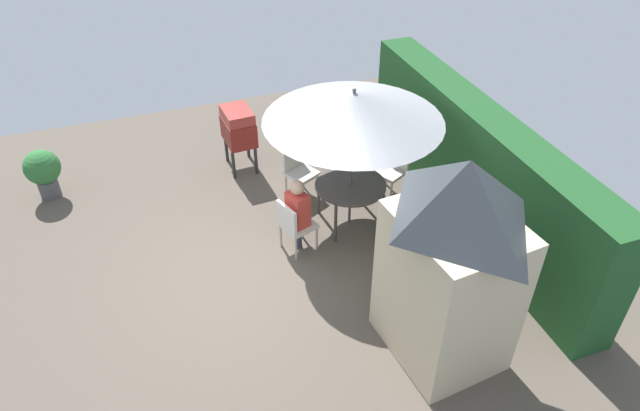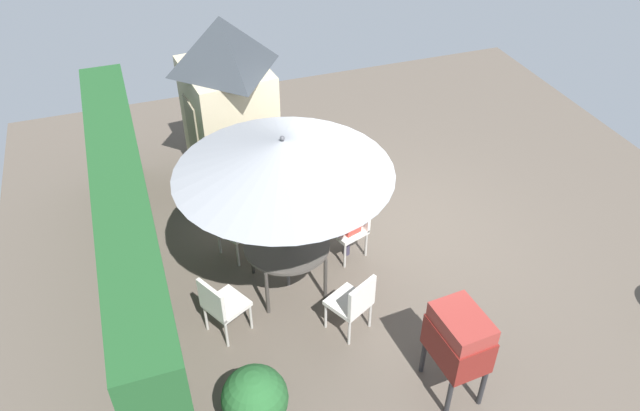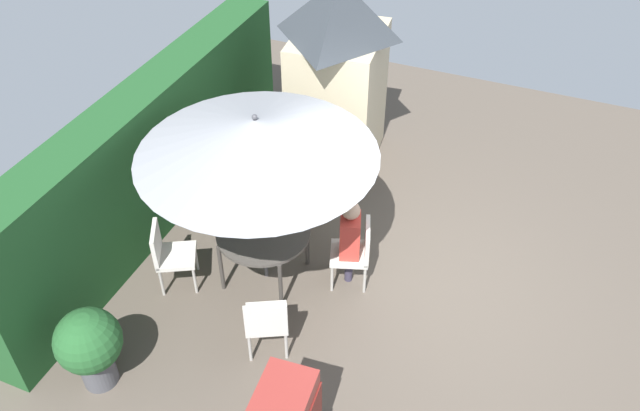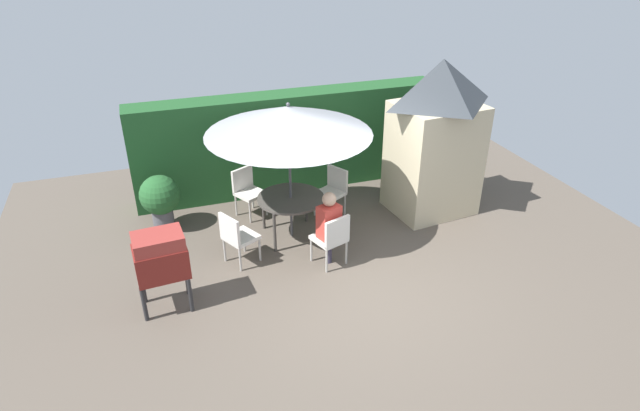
# 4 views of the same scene
# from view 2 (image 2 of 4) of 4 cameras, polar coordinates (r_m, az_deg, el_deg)

# --- Properties ---
(ground_plane) EXTENTS (11.00, 11.00, 0.00)m
(ground_plane) POSITION_cam_2_polar(r_m,az_deg,el_deg) (9.43, 5.48, -2.87)
(ground_plane) COLOR brown
(hedge_backdrop) EXTENTS (6.11, 0.62, 1.97)m
(hedge_backdrop) POSITION_cam_2_polar(r_m,az_deg,el_deg) (8.23, -17.02, -2.79)
(hedge_backdrop) COLOR #1E4C23
(hedge_backdrop) RESTS_ON ground
(garden_shed) EXTENTS (1.66, 1.43, 2.85)m
(garden_shed) POSITION_cam_2_polar(r_m,az_deg,el_deg) (9.94, -8.55, 9.39)
(garden_shed) COLOR #C6B793
(garden_shed) RESTS_ON ground
(patio_table) EXTENTS (1.14, 1.14, 0.76)m
(patio_table) POSITION_cam_2_polar(r_m,az_deg,el_deg) (8.17, -3.06, -3.90)
(patio_table) COLOR #47423D
(patio_table) RESTS_ON ground
(patio_umbrella) EXTENTS (2.68, 2.68, 2.41)m
(patio_umbrella) POSITION_cam_2_polar(r_m,az_deg,el_deg) (7.30, -3.43, 4.51)
(patio_umbrella) COLOR #4C4C51
(patio_umbrella) RESTS_ON ground
(bbq_grill) EXTENTS (0.74, 0.55, 1.20)m
(bbq_grill) POSITION_cam_2_polar(r_m,az_deg,el_deg) (7.05, 12.70, -11.90)
(bbq_grill) COLOR maroon
(bbq_grill) RESTS_ON ground
(chair_near_shed) EXTENTS (0.59, 0.59, 0.90)m
(chair_near_shed) POSITION_cam_2_polar(r_m,az_deg,el_deg) (8.81, 2.95, -1.71)
(chair_near_shed) COLOR silver
(chair_near_shed) RESTS_ON ground
(chair_far_side) EXTENTS (0.63, 0.63, 0.90)m
(chair_far_side) POSITION_cam_2_polar(r_m,az_deg,el_deg) (8.91, -8.02, -1.55)
(chair_far_side) COLOR silver
(chair_far_side) RESTS_ON ground
(chair_toward_hedge) EXTENTS (0.62, 0.63, 0.90)m
(chair_toward_hedge) POSITION_cam_2_polar(r_m,az_deg,el_deg) (7.77, -9.15, -8.97)
(chair_toward_hedge) COLOR silver
(chair_toward_hedge) RESTS_ON ground
(chair_toward_house) EXTENTS (0.62, 0.62, 0.90)m
(chair_toward_house) POSITION_cam_2_polar(r_m,az_deg,el_deg) (7.71, 3.14, -8.86)
(chair_toward_house) COLOR silver
(chair_toward_house) RESTS_ON ground
(potted_plant_by_shed) EXTENTS (0.70, 0.70, 1.02)m
(potted_plant_by_shed) POSITION_cam_2_polar(r_m,az_deg,el_deg) (6.73, -6.00, -17.58)
(potted_plant_by_shed) COLOR #4C4C51
(potted_plant_by_shed) RESTS_ON ground
(person_in_red) EXTENTS (0.40, 0.34, 1.26)m
(person_in_red) POSITION_cam_2_polar(r_m,az_deg,el_deg) (8.60, 2.57, -0.59)
(person_in_red) COLOR #CC3D33
(person_in_red) RESTS_ON ground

